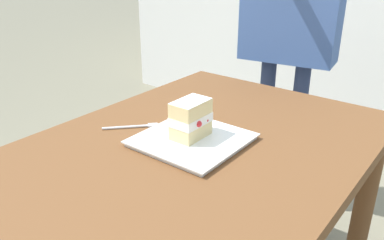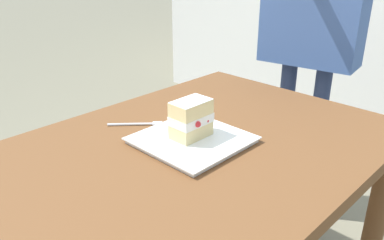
# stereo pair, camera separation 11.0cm
# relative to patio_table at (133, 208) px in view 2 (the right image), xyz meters

# --- Properties ---
(patio_table) EXTENTS (1.65, 0.85, 0.76)m
(patio_table) POSITION_rel_patio_table_xyz_m (0.00, 0.00, 0.00)
(patio_table) COLOR brown
(patio_table) RESTS_ON ground
(dessert_plate) EXTENTS (0.28, 0.28, 0.02)m
(dessert_plate) POSITION_rel_patio_table_xyz_m (-0.23, -0.02, 0.10)
(dessert_plate) COLOR white
(dessert_plate) RESTS_ON patio_table
(cake_slice) EXTENTS (0.11, 0.09, 0.11)m
(cake_slice) POSITION_rel_patio_table_xyz_m (-0.24, -0.02, 0.17)
(cake_slice) COLOR #EAD18C
(cake_slice) RESTS_ON dessert_plate
(dessert_fork) EXTENTS (0.13, 0.13, 0.01)m
(dessert_fork) POSITION_rel_patio_table_xyz_m (-0.20, -0.22, 0.10)
(dessert_fork) COLOR silver
(dessert_fork) RESTS_ON patio_table
(diner_person) EXTENTS (0.57, 0.45, 1.56)m
(diner_person) POSITION_rel_patio_table_xyz_m (-1.13, -0.15, 0.38)
(diner_person) COLOR navy
(diner_person) RESTS_ON ground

